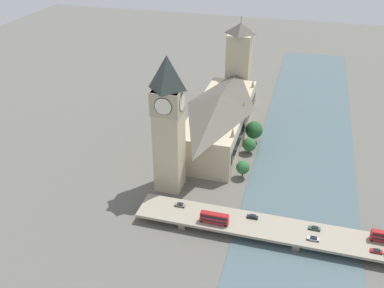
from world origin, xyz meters
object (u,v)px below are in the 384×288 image
road_bridge (297,233)px  car_northbound_tail (253,217)px  victoria_tower (239,64)px  car_southbound_lead (313,239)px  car_northbound_lead (315,228)px  car_southbound_mid (377,251)px  parliament_hall (220,117)px  car_northbound_mid (180,205)px  clock_tower (169,121)px  double_decker_bus_rear (214,218)px

road_bridge → car_northbound_tail: 19.21m
victoria_tower → car_southbound_lead: 143.76m
victoria_tower → car_northbound_lead: victoria_tower is taller
road_bridge → car_southbound_mid: bearing=172.9°
car_northbound_lead → car_southbound_mid: (-22.95, 6.91, -0.03)m
parliament_hall → car_northbound_lead: bearing=127.6°
road_bridge → car_southbound_lead: bearing=152.0°
car_northbound_lead → car_southbound_lead: bearing=87.1°
parliament_hall → car_northbound_tail: 77.02m
car_northbound_mid → car_southbound_mid: car_northbound_mid is taller
car_northbound_lead → car_southbound_mid: bearing=163.3°
parliament_hall → car_southbound_mid: size_ratio=19.10×
victoria_tower → car_southbound_mid: bearing=120.5°
parliament_hall → clock_tower: bearing=76.4°
car_northbound_mid → car_southbound_lead: size_ratio=0.97×
double_decker_bus_rear → car_southbound_mid: bearing=-179.9°
road_bridge → victoria_tower: bearing=-69.3°
car_northbound_tail → car_southbound_mid: (-48.15, 7.25, -0.10)m
double_decker_bus_rear → car_southbound_lead: bearing=-179.2°
car_southbound_lead → car_southbound_mid: 23.28m
parliament_hall → double_decker_bus_rear: bearing=100.7°
victoria_tower → car_northbound_mid: bearing=89.1°
parliament_hall → car_northbound_lead: 90.01m
car_northbound_lead → clock_tower: bearing=-15.4°
parliament_hall → car_southbound_lead: parliament_hall is taller
car_southbound_lead → car_southbound_mid: size_ratio=1.07×
clock_tower → road_bridge: size_ratio=0.49×
parliament_hall → car_northbound_tail: parliament_hall is taller
clock_tower → car_northbound_tail: 54.84m
victoria_tower → car_northbound_mid: 126.95m
clock_tower → victoria_tower: 107.36m
car_southbound_lead → car_southbound_mid: (-23.28, 0.44, -0.09)m
car_northbound_lead → car_northbound_mid: (56.74, 0.26, 0.06)m
parliament_hall → car_northbound_mid: bearing=88.3°
clock_tower → car_southbound_mid: (-90.36, 25.47, -29.99)m
car_southbound_lead → victoria_tower: bearing=-67.5°
parliament_hall → car_northbound_mid: (2.06, 71.22, -8.63)m
road_bridge → car_northbound_lead: size_ratio=28.13×
clock_tower → car_southbound_mid: bearing=164.3°
car_northbound_mid → car_southbound_mid: bearing=175.2°
victoria_tower → parliament_hall: bearing=90.1°
double_decker_bus_rear → car_northbound_tail: bearing=-153.6°
car_southbound_mid → car_northbound_tail: bearing=-8.6°
road_bridge → car_northbound_mid: size_ratio=28.88×
car_northbound_tail → car_southbound_mid: bearing=171.4°
parliament_hall → car_southbound_mid: 110.31m
parliament_hall → clock_tower: clock_tower is taller
parliament_hall → car_northbound_mid: 71.77m
car_northbound_lead → car_northbound_tail: size_ratio=1.02×
parliament_hall → car_southbound_mid: (-77.64, 77.88, -8.72)m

